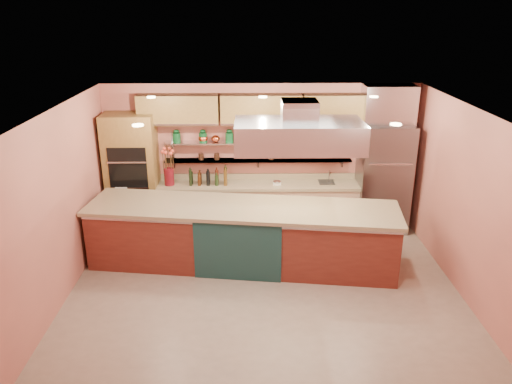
{
  "coord_description": "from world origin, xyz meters",
  "views": [
    {
      "loc": [
        -0.23,
        -6.87,
        4.16
      ],
      "look_at": [
        -0.11,
        1.0,
        1.2
      ],
      "focal_mm": 35.0,
      "sensor_mm": 36.0,
      "label": 1
    }
  ],
  "objects_px": {
    "flower_vase": "(169,177)",
    "green_canister": "(238,138)",
    "copper_kettle": "(216,139)",
    "kitchen_scale": "(277,182)",
    "refrigerator": "(383,178)",
    "island": "(242,235)"
  },
  "relations": [
    {
      "from": "flower_vase",
      "to": "kitchen_scale",
      "type": "distance_m",
      "value": 2.06
    },
    {
      "from": "refrigerator",
      "to": "flower_vase",
      "type": "bearing_deg",
      "value": 179.86
    },
    {
      "from": "kitchen_scale",
      "to": "green_canister",
      "type": "relative_size",
      "value": 0.91
    },
    {
      "from": "flower_vase",
      "to": "copper_kettle",
      "type": "relative_size",
      "value": 2.01
    },
    {
      "from": "island",
      "to": "flower_vase",
      "type": "distance_m",
      "value": 2.08
    },
    {
      "from": "green_canister",
      "to": "refrigerator",
      "type": "bearing_deg",
      "value": -4.72
    },
    {
      "from": "refrigerator",
      "to": "flower_vase",
      "type": "distance_m",
      "value": 4.1
    },
    {
      "from": "kitchen_scale",
      "to": "green_canister",
      "type": "distance_m",
      "value": 1.13
    },
    {
      "from": "kitchen_scale",
      "to": "copper_kettle",
      "type": "height_order",
      "value": "copper_kettle"
    },
    {
      "from": "island",
      "to": "kitchen_scale",
      "type": "distance_m",
      "value": 1.63
    },
    {
      "from": "island",
      "to": "kitchen_scale",
      "type": "relative_size",
      "value": 32.83
    },
    {
      "from": "island",
      "to": "green_canister",
      "type": "xyz_separation_m",
      "value": [
        -0.09,
        1.64,
        1.27
      ]
    },
    {
      "from": "island",
      "to": "refrigerator",
      "type": "bearing_deg",
      "value": 35.2
    },
    {
      "from": "flower_vase",
      "to": "green_canister",
      "type": "distance_m",
      "value": 1.51
    },
    {
      "from": "refrigerator",
      "to": "flower_vase",
      "type": "xyz_separation_m",
      "value": [
        -4.1,
        0.01,
        0.05
      ]
    },
    {
      "from": "copper_kettle",
      "to": "green_canister",
      "type": "height_order",
      "value": "green_canister"
    },
    {
      "from": "refrigerator",
      "to": "kitchen_scale",
      "type": "distance_m",
      "value": 2.04
    },
    {
      "from": "refrigerator",
      "to": "green_canister",
      "type": "distance_m",
      "value": 2.89
    },
    {
      "from": "flower_vase",
      "to": "kitchen_scale",
      "type": "height_order",
      "value": "flower_vase"
    },
    {
      "from": "green_canister",
      "to": "kitchen_scale",
      "type": "bearing_deg",
      "value": -16.5
    },
    {
      "from": "refrigerator",
      "to": "copper_kettle",
      "type": "relative_size",
      "value": 12.72
    },
    {
      "from": "refrigerator",
      "to": "green_canister",
      "type": "height_order",
      "value": "refrigerator"
    }
  ]
}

